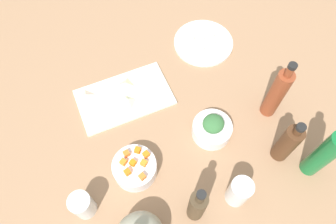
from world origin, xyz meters
The scene contains 29 objects.
tabletop centered at (0.00, 0.00, 1.50)cm, with size 190.00×190.00×3.00cm, color #987152.
cutting_board centered at (10.66, -14.87, 3.50)cm, with size 33.87×20.07×1.00cm, color white.
plate_tofu centered at (-28.28, -24.72, 3.60)cm, with size 24.06×24.06×1.20cm, color white.
bowl_greens centered at (-10.96, 11.66, 5.72)cm, with size 13.45×13.45×5.45cm, color white.
bowl_carrots centered at (18.11, 12.80, 6.12)cm, with size 14.05×14.05×6.25cm, color white.
bottle_0 centered at (-33.92, 12.78, 14.63)cm, with size 5.37×5.37×27.16cm.
bottle_1 centered at (6.93, 32.81, 12.41)cm, with size 5.08×5.08×22.86cm.
bottle_2 centered at (-27.70, 28.43, 12.07)cm, with size 5.61×5.61×21.13cm.
bottle_3 centered at (-33.62, 36.74, 15.35)cm, with size 5.72×5.72×28.86cm.
drinking_glass_0 centered at (-6.82, 34.28, 9.16)cm, with size 6.66×6.66×12.31cm, color white.
drinking_glass_1 centered at (36.62, 17.07, 8.11)cm, with size 6.66×6.66×10.21cm, color white.
carrot_cube_0 centered at (20.82, 14.30, 10.15)cm, with size 1.80×1.80×1.80cm, color orange.
carrot_cube_1 centered at (17.31, 17.59, 10.15)cm, with size 1.80×1.80×1.80cm, color orange.
carrot_cube_2 centered at (20.72, 10.77, 10.15)cm, with size 1.80×1.80×1.80cm, color orange.
carrot_cube_3 centered at (15.13, 13.86, 10.15)cm, with size 1.80×1.80×1.80cm, color orange.
carrot_cube_4 centered at (15.18, 9.08, 10.15)cm, with size 1.80×1.80×1.80cm, color orange.
carrot_cube_5 centered at (18.76, 8.59, 10.15)cm, with size 1.80×1.80×1.80cm, color orange.
carrot_cube_6 centered at (18.16, 12.30, 10.15)cm, with size 1.80×1.80×1.80cm, color orange.
carrot_cube_7 centered at (13.33, 11.57, 10.15)cm, with size 1.80×1.80×1.80cm, color orange.
chopped_greens_mound centered at (-10.96, 11.66, 10.38)cm, with size 7.41×7.08×3.87cm, color #346837.
tofu_cube_0 centered at (-27.32, -25.98, 5.30)cm, with size 2.20×2.20×2.20cm, color white.
tofu_cube_1 centered at (-32.77, -26.06, 5.30)cm, with size 2.20×2.20×2.20cm, color #ECECCE.
tofu_cube_2 centered at (-28.47, -19.46, 5.30)cm, with size 2.20×2.20×2.20cm, color silver.
tofu_cube_3 centered at (-31.05, -22.68, 5.30)cm, with size 2.20×2.20×2.20cm, color white.
tofu_cube_4 centered at (-25.52, -21.50, 5.30)cm, with size 2.20×2.20×2.20cm, color #E7F7C9.
tofu_cube_5 centered at (-23.96, -27.95, 5.30)cm, with size 2.20×2.20×2.20cm, color white.
dumpling_0 centered at (8.35, -18.79, 5.13)cm, with size 5.58×5.34×2.26cm, color beige.
dumpling_1 centered at (10.40, -11.98, 5.32)cm, with size 5.11×4.61×2.63cm, color beige.
dumpling_2 centered at (23.09, -20.44, 5.12)cm, with size 5.61×5.21×2.23cm, color beige.
Camera 1 is at (22.52, 45.86, 102.76)cm, focal length 33.44 mm.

